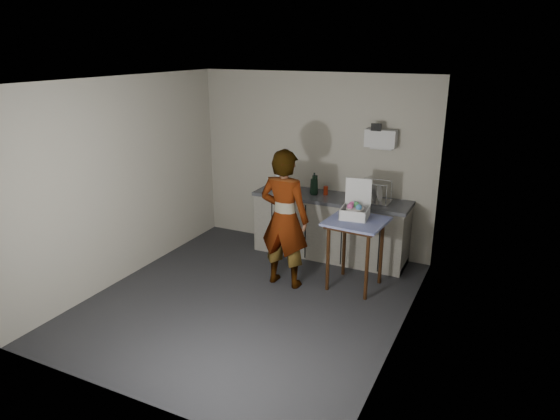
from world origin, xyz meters
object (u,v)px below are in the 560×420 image
at_px(kitchen_counter, 330,228).
at_px(dark_bottle, 315,184).
at_px(dish_rack, 374,197).
at_px(bakery_box, 355,209).
at_px(soap_bottle, 314,184).
at_px(standing_man, 284,219).
at_px(soda_can, 326,191).
at_px(paper_towel, 279,182).
at_px(side_table, 356,229).

height_order(kitchen_counter, dark_bottle, dark_bottle).
xyz_separation_m(dark_bottle, dish_rack, (0.89, -0.05, -0.06)).
distance_m(kitchen_counter, bakery_box, 1.06).
height_order(kitchen_counter, soap_bottle, soap_bottle).
xyz_separation_m(dish_rack, bakery_box, (-0.05, -0.69, 0.03)).
bearing_deg(standing_man, dark_bottle, -85.46).
bearing_deg(kitchen_counter, bakery_box, -50.63).
bearing_deg(standing_man, soda_can, -94.05).
bearing_deg(soap_bottle, kitchen_counter, 3.80).
bearing_deg(kitchen_counter, paper_towel, -177.53).
relative_size(kitchen_counter, bakery_box, 4.82).
bearing_deg(dish_rack, soda_can, 176.39).
bearing_deg(kitchen_counter, dish_rack, 0.44).
relative_size(soap_bottle, dark_bottle, 1.20).
xyz_separation_m(soda_can, bakery_box, (0.67, -0.74, 0.03)).
height_order(dish_rack, bakery_box, bakery_box).
bearing_deg(paper_towel, side_table, -27.71).
distance_m(soda_can, dish_rack, 0.72).
xyz_separation_m(standing_man, soda_can, (0.11, 1.15, 0.08)).
bearing_deg(dark_bottle, paper_towel, -170.00).
height_order(dark_bottle, dish_rack, dish_rack).
bearing_deg(soap_bottle, soda_can, 23.80).
distance_m(dark_bottle, paper_towel, 0.53).
xyz_separation_m(kitchen_counter, soap_bottle, (-0.26, -0.02, 0.64)).
height_order(paper_towel, bakery_box, bakery_box).
distance_m(soda_can, paper_towel, 0.71).
bearing_deg(dish_rack, dark_bottle, 176.60).
distance_m(standing_man, paper_towel, 1.23).
bearing_deg(standing_man, soap_bottle, -86.29).
height_order(soap_bottle, bakery_box, bakery_box).
xyz_separation_m(standing_man, dish_rack, (0.83, 1.10, 0.09)).
bearing_deg(bakery_box, side_table, -65.59).
relative_size(kitchen_counter, standing_man, 1.26).
height_order(kitchen_counter, side_table, kitchen_counter).
bearing_deg(standing_man, side_table, -158.10).
xyz_separation_m(soda_can, dish_rack, (0.72, -0.05, 0.01)).
relative_size(standing_man, soda_can, 14.45).
xyz_separation_m(side_table, bakery_box, (-0.06, 0.09, 0.22)).
bearing_deg(side_table, bakery_box, 124.68).
xyz_separation_m(soap_bottle, dish_rack, (0.87, 0.02, -0.09)).
bearing_deg(soap_bottle, standing_man, -87.68).
distance_m(dark_bottle, bakery_box, 1.13).
height_order(standing_man, bakery_box, standing_man).
relative_size(standing_man, paper_towel, 6.33).
bearing_deg(bakery_box, soda_can, 126.30).
distance_m(side_table, dish_rack, 0.81).
distance_m(side_table, standing_man, 0.90).
relative_size(side_table, paper_towel, 3.21).
distance_m(soda_can, bakery_box, 1.00).
bearing_deg(soda_can, kitchen_counter, -25.03).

